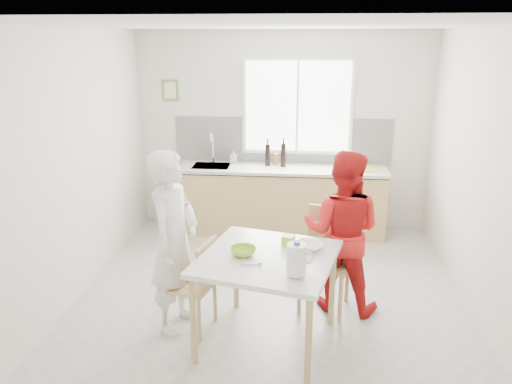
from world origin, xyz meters
TOP-DOWN VIEW (x-y plane):
  - ground at (0.00, 0.00)m, footprint 4.50×4.50m
  - room_shell at (0.00, 0.00)m, footprint 4.50×4.50m
  - window at (0.20, 2.23)m, footprint 1.50×0.06m
  - backsplash at (0.00, 2.24)m, footprint 3.00×0.02m
  - picture_frame at (-1.55, 2.23)m, footprint 0.22×0.03m
  - kitchen_counter at (-0.00, 1.95)m, footprint 2.84×0.64m
  - dining_table at (0.02, -0.73)m, footprint 1.31×1.31m
  - chair_left at (-0.64, -0.57)m, footprint 0.49×0.49m
  - chair_far at (0.56, -0.00)m, footprint 0.56×0.56m
  - person_white at (-0.83, -0.52)m, footprint 0.54×0.69m
  - person_red at (0.69, -0.03)m, footprint 0.90×0.77m
  - bowl_green at (-0.18, -0.73)m, footprint 0.26×0.26m
  - bowl_white at (0.37, -0.55)m, footprint 0.28×0.28m
  - milk_jug at (0.27, -1.07)m, footprint 0.21×0.15m
  - green_box at (0.19, -0.48)m, footprint 0.12×0.12m
  - spoon at (-0.11, -0.92)m, footprint 0.16×0.03m
  - cutting_board at (1.13, 1.92)m, footprint 0.40×0.32m
  - wine_bottle_a at (0.03, 1.99)m, footprint 0.07×0.07m
  - wine_bottle_b at (-0.18, 2.02)m, footprint 0.07×0.07m
  - jar_amber at (-0.07, 2.07)m, footprint 0.06×0.06m
  - soap_bottle at (-0.67, 2.12)m, footprint 0.09×0.10m

SIDE VIEW (x-z plane):
  - ground at x=0.00m, z-range 0.00..0.00m
  - kitchen_counter at x=0.00m, z-range -0.27..1.10m
  - chair_left at x=-0.64m, z-range 0.04..0.92m
  - chair_far at x=0.56m, z-range 0.05..1.06m
  - dining_table at x=0.02m, z-range 0.33..1.17m
  - person_red at x=0.69m, z-range 0.00..1.61m
  - person_white at x=-0.83m, z-range 0.00..1.69m
  - spoon at x=-0.11m, z-range 0.84..0.85m
  - bowl_white at x=0.37m, z-range 0.84..0.90m
  - bowl_green at x=-0.18m, z-range 0.84..0.91m
  - green_box at x=0.19m, z-range 0.84..0.93m
  - cutting_board at x=1.13m, z-range 0.92..0.93m
  - milk_jug at x=0.27m, z-range 0.85..1.12m
  - jar_amber at x=-0.07m, z-range 0.92..1.08m
  - soap_bottle at x=-0.67m, z-range 0.92..1.11m
  - wine_bottle_b at x=-0.18m, z-range 0.92..1.22m
  - wine_bottle_a at x=0.03m, z-range 0.92..1.24m
  - backsplash at x=0.00m, z-range 0.90..1.55m
  - room_shell at x=0.00m, z-range -0.61..3.89m
  - window at x=0.20m, z-range 1.05..2.35m
  - picture_frame at x=-1.55m, z-range 1.76..2.04m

